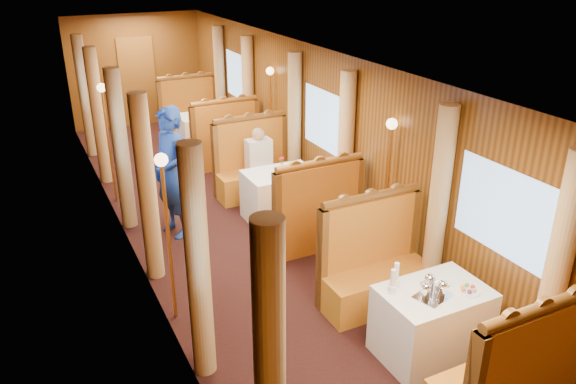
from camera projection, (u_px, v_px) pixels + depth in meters
floor at (235, 227)px, 8.34m from camera, size 3.00×12.00×0.01m
ceiling at (228, 57)px, 7.34m from camera, size 3.00×12.00×0.01m
wall_far at (137, 70)px, 12.76m from camera, size 3.00×0.01×2.50m
wall_left at (123, 165)px, 7.23m from camera, size 0.01×12.00×2.50m
wall_right at (325, 133)px, 8.45m from camera, size 0.01×12.00×2.50m
doorway_far at (138, 82)px, 12.84m from camera, size 0.80×0.04×2.00m
table_near at (431, 322)px, 5.62m from camera, size 1.05×0.72×0.75m
banquette_near_fwd at (510, 383)px, 4.76m from camera, size 1.30×0.55×1.34m
banquette_near_aft at (374, 270)px, 6.43m from camera, size 1.30×0.55×1.34m
table_mid at (281, 195)px, 8.49m from camera, size 1.05×0.72×0.75m
banquette_mid_fwd at (313, 219)px, 7.64m from camera, size 1.30×0.55×1.34m
banquette_mid_aft at (254, 170)px, 9.30m from camera, size 1.30×0.55×1.34m
table_far at (206, 133)px, 11.37m from camera, size 1.05×0.72×0.75m
banquette_far_fwd at (223, 145)px, 10.51m from camera, size 1.30×0.55×1.34m
banquette_far_aft at (191, 118)px, 12.18m from camera, size 1.30×0.55×1.34m
tea_tray at (432, 296)px, 5.36m from camera, size 0.40×0.35×0.01m
teapot_left at (426, 293)px, 5.32m from camera, size 0.19×0.16×0.13m
teapot_right at (442, 290)px, 5.36m from camera, size 0.16×0.13×0.13m
teapot_back at (429, 285)px, 5.43m from camera, size 0.21×0.18×0.14m
fruit_plate at (468, 290)px, 5.45m from camera, size 0.24×0.24×0.05m
cup_inboard at (393, 284)px, 5.38m from camera, size 0.08×0.08×0.26m
cup_outboard at (396, 277)px, 5.49m from camera, size 0.08×0.08×0.26m
rose_vase_mid at (282, 162)px, 8.24m from camera, size 0.06×0.06×0.36m
rose_vase_far at (205, 106)px, 11.13m from camera, size 0.06×0.06×0.36m
window_left_near at (214, 286)px, 4.28m from camera, size 0.01×1.20×0.90m
curtain_left_near_a at (270, 374)px, 3.79m from camera, size 0.22×0.22×2.35m
curtain_left_near_b at (198, 266)px, 5.07m from camera, size 0.22×0.22×2.35m
window_right_near at (502, 211)px, 5.49m from camera, size 0.01×1.20×0.90m
curtain_right_near_a at (556, 276)px, 4.91m from camera, size 0.22×0.22×2.35m
curtain_right_near_b at (438, 208)px, 6.19m from camera, size 0.22×0.22×2.35m
window_left_mid at (122, 150)px, 7.15m from camera, size 0.01×1.20×0.90m
curtain_left_mid_a at (147, 190)px, 6.66m from camera, size 0.22×0.22×2.35m
curtain_left_mid_b at (121, 151)px, 7.95m from camera, size 0.22×0.22×2.35m
window_right_mid at (325, 121)px, 8.36m from camera, size 0.01×1.20×0.90m
curtain_right_mid_a at (345, 155)px, 7.79m from camera, size 0.22×0.22×2.35m
curtain_right_mid_b at (294, 126)px, 9.07m from camera, size 0.22×0.22×2.35m
window_left_far at (83, 92)px, 10.03m from camera, size 0.01×1.20×0.90m
curtain_left_far_a at (98, 117)px, 9.54m from camera, size 0.22×0.22×2.35m
curtain_left_far_b at (85, 97)px, 10.82m from camera, size 0.22×0.22×2.35m
window_right_far at (238, 76)px, 11.23m from camera, size 0.01×1.20×0.90m
curtain_right_far_a at (248, 99)px, 10.66m from camera, size 0.22×0.22×2.35m
curtain_right_far_b at (220, 83)px, 11.94m from camera, size 0.22×0.22×2.35m
sconce_left_fore at (165, 205)px, 5.78m from camera, size 0.14×0.14×1.95m
sconce_right_fore at (389, 163)px, 6.91m from camera, size 0.14×0.14×1.95m
sconce_left_aft at (106, 119)px, 8.65m from camera, size 0.14×0.14×1.95m
sconce_right_aft at (270, 99)px, 9.79m from camera, size 0.14×0.14×1.95m
steward at (172, 173)px, 7.81m from camera, size 0.64×0.79×1.88m
passenger at (259, 157)px, 8.98m from camera, size 0.40×0.44×0.76m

